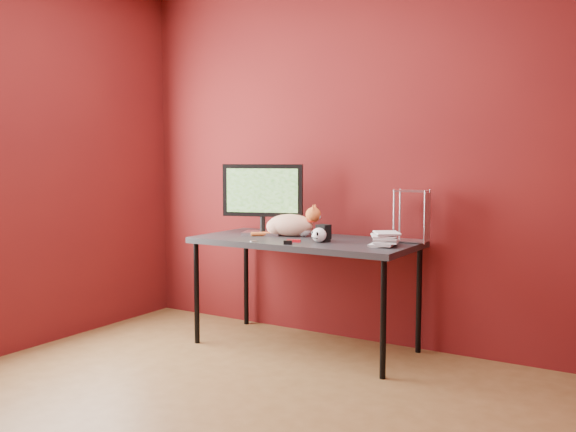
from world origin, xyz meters
The scene contains 11 objects.
room centered at (0.00, 0.00, 1.45)m, with size 3.52×3.52×2.61m.
desk centered at (-0.15, 1.37, 0.70)m, with size 1.50×0.70×0.75m.
monitor centered at (-0.53, 1.43, 1.03)m, with size 0.56×0.27×0.50m.
cat centered at (-0.31, 1.45, 0.83)m, with size 0.45×0.29×0.23m.
skull_mug centered at (0.01, 1.26, 0.80)m, with size 0.10×0.10×0.09m.
speaker centered at (0.01, 1.33, 0.80)m, with size 0.10×0.10×0.11m.
book_stack centered at (0.38, 1.32, 1.24)m, with size 0.23×0.24×0.98m.
wire_rack centered at (0.52, 1.59, 0.92)m, with size 0.22×0.19×0.34m.
pocket_knife centered at (-0.13, 1.19, 0.76)m, with size 0.09×0.02×0.02m, color #A30C13.
black_gadget centered at (-0.11, 1.08, 0.76)m, with size 0.05×0.03×0.03m, color black.
washer centered at (-0.37, 1.08, 0.75)m, with size 0.05×0.05×0.00m, color #A4A3A8.
Camera 1 is at (1.99, -2.35, 1.30)m, focal length 40.00 mm.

